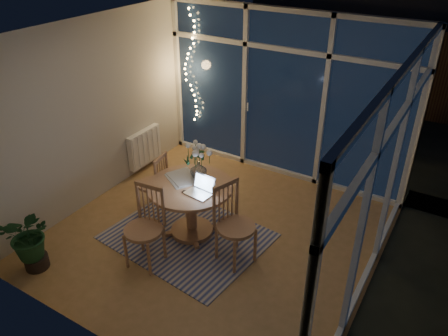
{
  "coord_description": "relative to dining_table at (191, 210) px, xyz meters",
  "views": [
    {
      "loc": [
        2.48,
        -3.89,
        3.66
      ],
      "look_at": [
        -0.02,
        0.25,
        0.89
      ],
      "focal_mm": 35.0,
      "sensor_mm": 36.0,
      "label": 1
    }
  ],
  "objects": [
    {
      "name": "dining_table",
      "position": [
        0.0,
        0.0,
        0.0
      ],
      "size": [
        1.21,
        1.21,
        0.75
      ],
      "primitive_type": "cylinder",
      "rotation": [
        0.0,
        0.0,
        -0.11
      ],
      "color": "#9C6B46",
      "rests_on": "floor"
    },
    {
      "name": "window_wall_back",
      "position": [
        0.29,
        2.09,
        0.93
      ],
      "size": [
        4.0,
        0.1,
        2.6
      ],
      "primitive_type": "cube",
      "color": "silver",
      "rests_on": "floor"
    },
    {
      "name": "ceiling",
      "position": [
        0.29,
        0.13,
        2.23
      ],
      "size": [
        4.0,
        4.0,
        0.0
      ],
      "primitive_type": "plane",
      "color": "silver",
      "rests_on": "wall_back"
    },
    {
      "name": "chair_front",
      "position": [
        -0.14,
        -0.77,
        0.15
      ],
      "size": [
        0.53,
        0.53,
        1.04
      ],
      "primitive_type": "cube",
      "rotation": [
        0.0,
        0.0,
        0.1
      ],
      "color": "#9C6B46",
      "rests_on": "floor"
    },
    {
      "name": "garden_patio",
      "position": [
        0.79,
        5.13,
        -0.43
      ],
      "size": [
        12.0,
        6.0,
        0.1
      ],
      "primitive_type": "cube",
      "color": "black",
      "rests_on": "ground"
    },
    {
      "name": "radiator",
      "position": [
        -1.65,
        1.03,
        0.03
      ],
      "size": [
        0.1,
        0.7,
        0.58
      ],
      "primitive_type": "cube",
      "color": "white",
      "rests_on": "wall_left"
    },
    {
      "name": "wall_right",
      "position": [
        2.29,
        0.13,
        0.93
      ],
      "size": [
        0.04,
        4.0,
        2.6
      ],
      "primitive_type": "cube",
      "color": "beige",
      "rests_on": "floor"
    },
    {
      "name": "garden_fence",
      "position": [
        0.29,
        5.63,
        0.53
      ],
      "size": [
        11.0,
        0.08,
        1.8
      ],
      "primitive_type": "cube",
      "color": "#371E14",
      "rests_on": "ground"
    },
    {
      "name": "wall_front",
      "position": [
        0.29,
        -1.87,
        0.93
      ],
      "size": [
        4.0,
        0.04,
        2.6
      ],
      "primitive_type": "cube",
      "color": "beige",
      "rests_on": "floor"
    },
    {
      "name": "window_wall_right",
      "position": [
        2.25,
        0.13,
        0.93
      ],
      "size": [
        0.1,
        4.0,
        2.6
      ],
      "primitive_type": "cube",
      "color": "silver",
      "rests_on": "floor"
    },
    {
      "name": "chair_right",
      "position": [
        0.76,
        -0.16,
        0.15
      ],
      "size": [
        0.62,
        0.62,
        1.05
      ],
      "primitive_type": "cube",
      "rotation": [
        0.0,
        0.0,
        1.25
      ],
      "color": "#9C6B46",
      "rests_on": "floor"
    },
    {
      "name": "phone",
      "position": [
        0.06,
        -0.15,
        0.38
      ],
      "size": [
        0.11,
        0.07,
        0.01
      ],
      "primitive_type": "cube",
      "rotation": [
        0.0,
        0.0,
        0.15
      ],
      "color": "black",
      "rests_on": "dining_table"
    },
    {
      "name": "chair_left",
      "position": [
        -0.77,
        0.15,
        0.09
      ],
      "size": [
        0.49,
        0.49,
        0.92
      ],
      "primitive_type": "cube",
      "rotation": [
        0.0,
        0.0,
        -1.4
      ],
      "color": "#9C6B46",
      "rests_on": "floor"
    },
    {
      "name": "wall_back",
      "position": [
        0.29,
        2.13,
        0.93
      ],
      "size": [
        4.0,
        0.04,
        2.6
      ],
      "primitive_type": "cube",
      "color": "beige",
      "rests_on": "floor"
    },
    {
      "name": "fairy_lights",
      "position": [
        -1.36,
        2.01,
        1.15
      ],
      "size": [
        0.24,
        0.1,
        1.85
      ],
      "primitive_type": null,
      "color": "#EEB85F",
      "rests_on": "window_wall_back"
    },
    {
      "name": "potted_plant",
      "position": [
        -1.22,
        -1.51,
        0.01
      ],
      "size": [
        0.67,
        0.63,
        0.76
      ],
      "primitive_type": "imported",
      "rotation": [
        0.0,
        0.0,
        0.36
      ],
      "color": "#174221",
      "rests_on": "floor"
    },
    {
      "name": "laptop",
      "position": [
        0.21,
        -0.11,
        0.49
      ],
      "size": [
        0.35,
        0.31,
        0.23
      ],
      "primitive_type": null,
      "rotation": [
        0.0,
        0.0,
        -0.11
      ],
      "color": "silver",
      "rests_on": "dining_table"
    },
    {
      "name": "newspapers",
      "position": [
        -0.15,
        0.08,
        0.38
      ],
      "size": [
        0.51,
        0.45,
        0.01
      ],
      "primitive_type": "cube",
      "rotation": [
        0.0,
        0.0,
        -0.37
      ],
      "color": "silver",
      "rests_on": "dining_table"
    },
    {
      "name": "garden_shrubs",
      "position": [
        -0.51,
        3.53,
        0.08
      ],
      "size": [
        0.9,
        0.9,
        0.9
      ],
      "primitive_type": "sphere",
      "color": "black",
      "rests_on": "ground"
    },
    {
      "name": "wall_left",
      "position": [
        -1.71,
        0.13,
        0.93
      ],
      "size": [
        0.04,
        4.0,
        2.6
      ],
      "primitive_type": "cube",
      "color": "beige",
      "rests_on": "floor"
    },
    {
      "name": "flower_vase",
      "position": [
        -0.02,
        0.22,
        0.48
      ],
      "size": [
        0.22,
        0.22,
        0.21
      ],
      "primitive_type": "imported",
      "rotation": [
        0.0,
        0.0,
        -0.11
      ],
      "color": "silver",
      "rests_on": "dining_table"
    },
    {
      "name": "floor",
      "position": [
        0.29,
        0.13,
        -0.37
      ],
      "size": [
        4.0,
        4.0,
        0.0
      ],
      "primitive_type": "plane",
      "color": "olive",
      "rests_on": "ground"
    },
    {
      "name": "bowl",
      "position": [
        0.3,
        0.06,
        0.39
      ],
      "size": [
        0.17,
        0.17,
        0.04
      ],
      "primitive_type": "imported",
      "rotation": [
        0.0,
        0.0,
        -0.11
      ],
      "color": "white",
      "rests_on": "dining_table"
    },
    {
      "name": "rug",
      "position": [
        0.0,
        -0.1,
        -0.37
      ],
      "size": [
        2.1,
        1.75,
        0.01
      ],
      "primitive_type": "cube",
      "rotation": [
        0.0,
        0.0,
        -0.11
      ],
      "color": "beige",
      "rests_on": "floor"
    }
  ]
}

